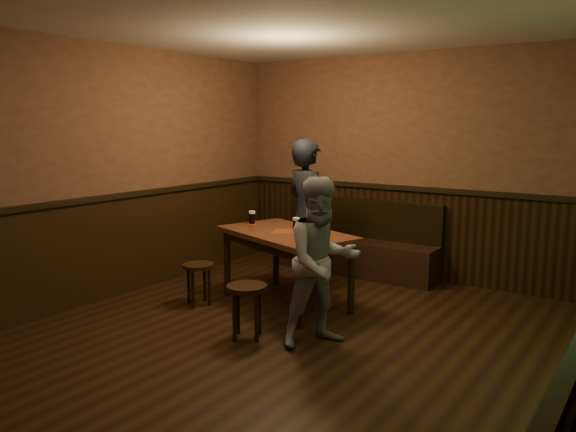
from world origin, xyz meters
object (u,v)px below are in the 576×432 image
(bench, at_px, (356,249))
(person_suit, at_px, (307,216))
(stool_right, at_px, (247,296))
(pint_right, at_px, (302,232))
(person_grey, at_px, (322,262))
(pub_table, at_px, (286,241))
(stool_left, at_px, (198,272))
(laptop, at_px, (311,225))
(pint_mid, at_px, (296,225))
(pint_left, at_px, (252,218))

(bench, distance_m, person_suit, 1.18)
(stool_right, distance_m, person_suit, 1.70)
(pint_right, relative_size, person_grey, 0.10)
(person_grey, bearing_deg, pub_table, 81.46)
(person_suit, distance_m, person_grey, 1.65)
(stool_left, xyz_separation_m, stool_right, (1.03, -0.45, 0.04))
(person_suit, bearing_deg, person_grey, 148.49)
(laptop, xyz_separation_m, person_suit, (-0.30, 0.38, 0.02))
(person_suit, height_order, person_grey, person_suit)
(stool_right, xyz_separation_m, pint_mid, (-0.18, 1.07, 0.48))
(stool_left, distance_m, person_grey, 1.71)
(bench, bearing_deg, stool_left, -109.32)
(pub_table, relative_size, stool_right, 3.39)
(bench, bearing_deg, person_grey, -68.99)
(stool_left, bearing_deg, pint_right, 16.89)
(laptop, bearing_deg, bench, 133.74)
(bench, distance_m, laptop, 1.52)
(pint_left, bearing_deg, stool_left, -105.04)
(laptop, height_order, person_suit, person_suit)
(stool_right, xyz_separation_m, pint_left, (-0.84, 1.14, 0.48))
(pint_left, bearing_deg, pint_right, -21.38)
(pub_table, bearing_deg, laptop, 64.23)
(person_suit, bearing_deg, bench, -74.94)
(pint_left, height_order, person_grey, person_grey)
(stool_right, bearing_deg, bench, 95.92)
(laptop, distance_m, person_grey, 1.17)
(pint_left, relative_size, person_suit, 0.09)
(stool_left, xyz_separation_m, pint_mid, (0.84, 0.62, 0.51))
(pint_left, bearing_deg, bench, 68.72)
(laptop, bearing_deg, pint_mid, -91.77)
(stool_right, distance_m, pint_left, 1.50)
(stool_right, height_order, pint_left, pint_left)
(stool_left, height_order, pint_mid, pint_mid)
(pint_mid, relative_size, person_grey, 0.10)
(bench, xyz_separation_m, pint_right, (0.35, -1.82, 0.56))
(pint_mid, relative_size, person_suit, 0.09)
(pint_right, distance_m, person_suit, 0.92)
(pub_table, distance_m, person_suit, 0.62)
(bench, xyz_separation_m, laptop, (0.19, -1.41, 0.55))
(bench, height_order, pint_right, bench)
(person_suit, bearing_deg, stool_left, 81.15)
(stool_left, xyz_separation_m, pint_left, (0.19, 0.70, 0.52))
(pint_mid, height_order, person_grey, person_grey)
(pub_table, xyz_separation_m, laptop, (0.19, 0.20, 0.17))
(bench, xyz_separation_m, person_grey, (0.90, -2.33, 0.43))
(bench, relative_size, laptop, 5.22)
(laptop, bearing_deg, person_grey, -16.63)
(pint_left, bearing_deg, person_grey, -30.67)
(pint_left, height_order, laptop, laptop)
(stool_right, relative_size, pint_left, 3.22)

